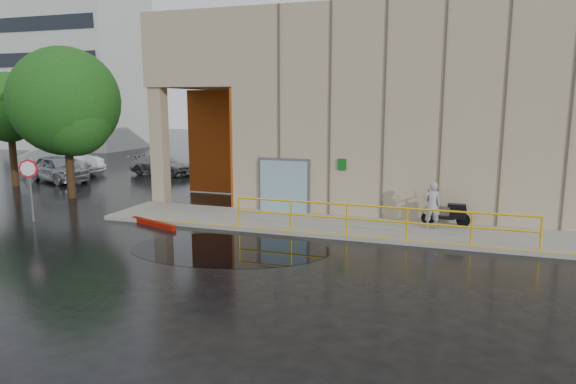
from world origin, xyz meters
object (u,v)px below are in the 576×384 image
Objects in this scene: person at (432,205)px; stop_sign at (29,176)px; car_b at (61,161)px; tree_near at (67,106)px; scooter at (447,205)px; red_curb at (153,223)px; car_c at (162,165)px; car_a at (58,168)px; tree_far at (9,110)px.

person is 14.52m from stop_sign.
car_b is 9.24m from tree_near.
tree_near is at bearing 176.66° from scooter.
car_c is at bearing 120.55° from red_curb.
red_curb is at bearing -28.23° from tree_near.
car_b reaches higher than scooter.
car_a is 2.83m from car_b.
red_curb is at bearing -4.56° from person.
tree_far reaches higher than person.
person is 0.27× the size of tree_far.
tree_near is at bearing -21.92° from person.
car_c is at bearing -78.21° from car_b.
scooter is 21.33m from car_a.
car_a is at bearing 166.83° from scooter.
scooter is 16.86m from tree_near.
red_curb is (-10.04, -2.70, -0.79)m from scooter.
scooter is 0.28× the size of tree_far.
car_c is (3.99, 4.21, -0.14)m from car_a.
stop_sign is 0.34× the size of tree_near.
stop_sign is 4.98m from red_curb.
person is at bearing -131.04° from scooter.
car_a is at bearing 141.87° from car_c.
car_a is 5.80m from car_c.
car_a is (-20.35, 5.17, -0.23)m from person.
stop_sign is (-14.67, -3.53, 0.85)m from scooter.
car_c reaches higher than red_curb.
scooter is 19.02m from car_c.
scooter is 22.14m from tree_far.
person is 0.74m from scooter.
car_b is 6.10m from car_c.
scooter is 10.43m from red_curb.
tree_far is at bearing 161.37° from tree_near.
car_a reaches higher than car_c.
tree_near is (-16.03, 1.33, 3.26)m from person.
car_a is (-10.79, 7.32, 0.64)m from red_curb.
tree_near reaches higher than red_curb.
scooter is 0.24× the size of tree_near.
stop_sign is 12.60m from car_c.
stop_sign is 5.30m from tree_near.
car_b is at bearing -35.64° from person.
scooter is at bearing -6.66° from tree_far.
car_b is at bearing 100.92° from tree_far.
red_curb is 13.43m from tree_far.
person is 0.99× the size of scooter.
car_c is 0.69× the size of tree_far.
tree_far is at bearing -25.47° from person.
person is 21.00m from car_a.
red_curb is at bearing 8.09° from stop_sign.
scooter is 0.33× the size of car_b.
tree_near is at bearing -142.23° from car_b.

